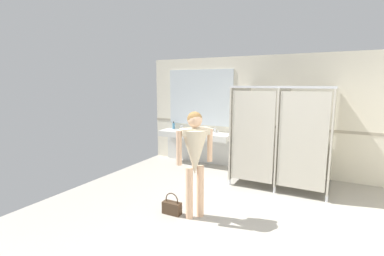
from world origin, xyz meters
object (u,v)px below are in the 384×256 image
object	(u,v)px
person_standing	(195,152)
handbag	(172,207)
paper_cup	(191,130)
soap_dispenser	(174,126)

from	to	relation	value
person_standing	handbag	distance (m)	0.99
paper_cup	person_standing	bearing A→B (deg)	-61.02
handbag	person_standing	bearing A→B (deg)	13.30
paper_cup	handbag	bearing A→B (deg)	-68.52
soap_dispenser	paper_cup	size ratio (longest dim) A/B	2.16
soap_dispenser	person_standing	bearing A→B (deg)	-53.02
paper_cup	soap_dispenser	bearing A→B (deg)	160.51
person_standing	paper_cup	world-z (taller)	person_standing
handbag	soap_dispenser	size ratio (longest dim) A/B	1.74
soap_dispenser	paper_cup	xyz separation A→B (m)	(0.67, -0.24, -0.04)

